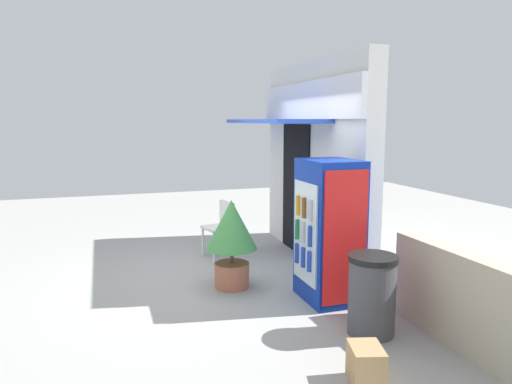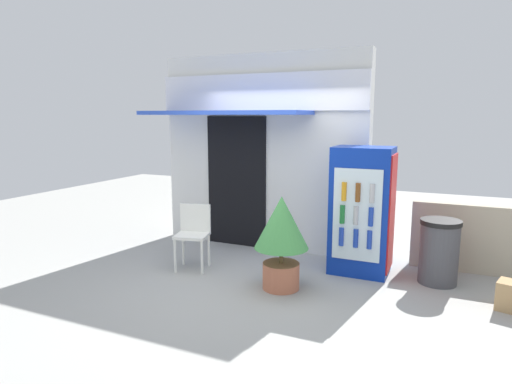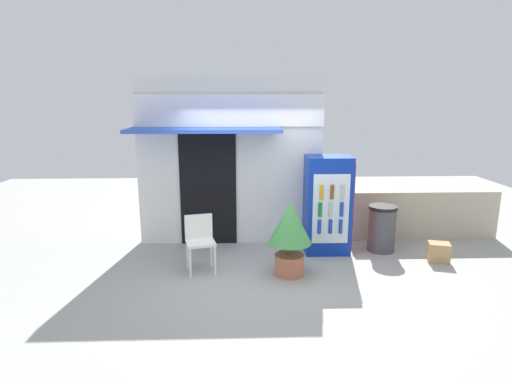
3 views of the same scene
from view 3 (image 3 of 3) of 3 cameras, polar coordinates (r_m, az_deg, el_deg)
The scene contains 8 objects.
ground at distance 6.62m, azimuth -0.03°, elevation -11.02°, with size 16.00×16.00×0.00m, color #A3A39E.
storefront_building at distance 7.64m, azimuth -3.79°, elevation 4.57°, with size 3.36×1.10×3.05m.
drink_cooler at distance 7.36m, azimuth 9.79°, elevation -1.72°, with size 0.79×0.66×1.71m.
plastic_chair at distance 6.59m, azimuth -7.71°, elevation -6.27°, with size 0.51×0.48×0.89m.
potted_plant_near_shop at distance 6.34m, azimuth 4.67°, elevation -5.32°, with size 0.66×0.66×1.16m.
trash_bin at distance 7.73m, azimuth 16.85°, elevation -4.76°, with size 0.50×0.50×0.82m.
stone_boundary_wall at distance 8.67m, azimuth 21.99°, elevation -2.92°, with size 2.84×0.21×0.93m, color #B7AD93.
cardboard_box at distance 7.63m, azimuth 23.75°, elevation -7.56°, with size 0.34×0.26×0.32m, color tan.
Camera 3 is at (-0.21, -6.06, 2.67)m, focal length 29.17 mm.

